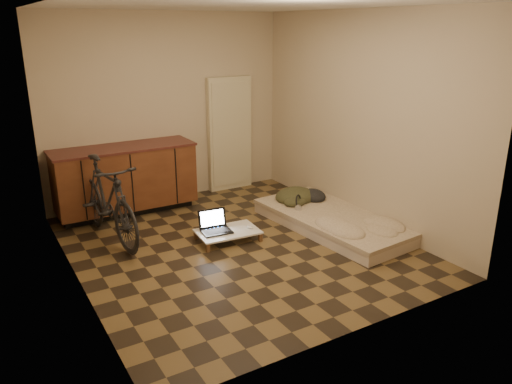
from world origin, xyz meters
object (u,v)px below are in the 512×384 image
bicycle (107,196)px  futon (334,221)px  laptop (215,227)px  lap_desk (228,232)px

bicycle → futon: (2.50, -1.06, -0.45)m
bicycle → laptop: bicycle is taller
bicycle → lap_desk: bicycle is taller
futon → laptop: laptop is taller
bicycle → futon: size_ratio=0.78×
futon → lap_desk: (-1.32, 0.33, 0.01)m
lap_desk → laptop: laptop is taller
bicycle → laptop: size_ratio=4.53×
futon → lap_desk: futon is taller
futon → lap_desk: size_ratio=2.86×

